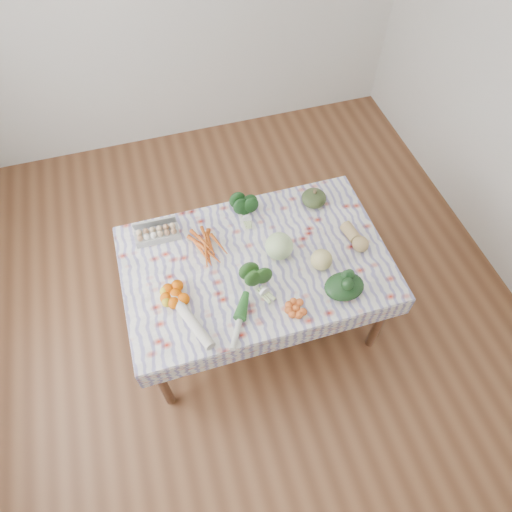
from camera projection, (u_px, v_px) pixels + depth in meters
ground at (256, 317)px, 3.48m from camera, size 4.50×4.50×0.00m
dining_table at (256, 269)px, 2.92m from camera, size 1.60×1.00×0.75m
tablecloth at (256, 262)px, 2.86m from camera, size 1.66×1.06×0.01m
egg_carton at (157, 235)px, 2.93m from camera, size 0.28×0.12×0.07m
carrot_bunch at (210, 247)px, 2.89m from camera, size 0.26×0.24×0.05m
kale_bunch at (246, 209)px, 3.00m from camera, size 0.19×0.17×0.15m
kabocha_squash at (314, 198)px, 3.08m from camera, size 0.22×0.22×0.11m
cabbage at (279, 246)px, 2.81m from camera, size 0.22×0.22×0.18m
butternut_squash at (355, 237)px, 2.90m from camera, size 0.14×0.24×0.10m
orange_cluster at (176, 294)px, 2.68m from camera, size 0.27×0.27×0.08m
broccoli at (258, 284)px, 2.69m from camera, size 0.22×0.22×0.12m
mandarin_cluster at (296, 308)px, 2.64m from camera, size 0.16×0.16×0.05m
grapefruit at (321, 260)px, 2.78m from camera, size 0.17×0.17×0.13m
spinach_bag at (344, 286)px, 2.69m from camera, size 0.25×0.20×0.11m
daikon at (191, 320)px, 2.59m from camera, size 0.21×0.42×0.06m
leek at (239, 322)px, 2.59m from camera, size 0.20×0.32×0.04m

